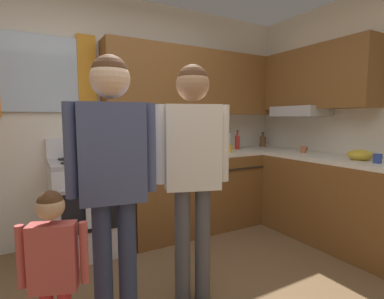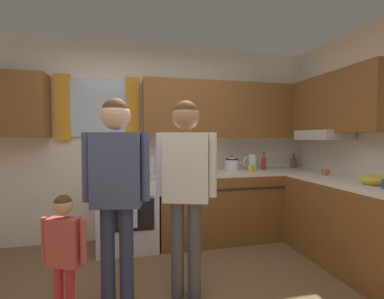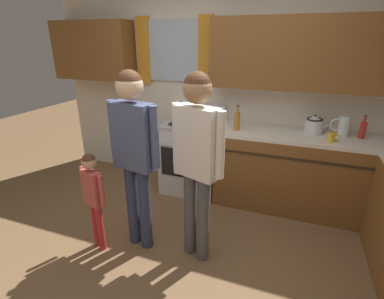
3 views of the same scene
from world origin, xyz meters
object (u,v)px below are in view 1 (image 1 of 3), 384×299
Objects in this scene: bottle_oil_amber at (148,147)px; small_child at (53,264)px; mug_cobalt_blue at (378,158)px; water_pitcher at (226,141)px; bottle_squat_brown at (263,141)px; adult_holding_child at (113,164)px; stovetop_kettle at (206,143)px; bottle_sauce_red at (237,142)px; mixing_bowl at (360,155)px; stove_oven at (90,204)px; mug_mustard_yellow at (229,148)px; cup_terracotta at (304,149)px; adult_in_plaid at (193,156)px.

small_child is (-1.00, -1.31, -0.41)m from bottle_oil_amber.
water_pitcher is (-0.54, 1.54, 0.07)m from mug_cobalt_blue.
bottle_squat_brown is 0.12× the size of adult_holding_child.
mug_cobalt_blue is at bearing -62.49° from stovetop_kettle.
bottle_sauce_red is 0.47m from stovetop_kettle.
mug_cobalt_blue is (1.63, -1.38, -0.07)m from bottle_oil_amber.
mixing_bowl is (1.69, -1.19, -0.06)m from bottle_oil_amber.
bottle_oil_amber is at bearing -171.18° from bottle_squat_brown.
bottle_sauce_red is 1.12× the size of water_pitcher.
bottle_squat_brown is (2.40, 0.18, 0.51)m from stove_oven.
bottle_oil_amber is 2.38× the size of mug_mustard_yellow.
adult_holding_child is at bearing 178.49° from mixing_bowl.
cup_terracotta is (0.42, -0.69, -0.05)m from bottle_sauce_red.
small_child is at bearing -106.68° from stove_oven.
bottle_sauce_red reaches higher than stovetop_kettle.
bottle_squat_brown is 3.27m from small_child.
water_pitcher is at bearing 46.16° from adult_in_plaid.
mug_cobalt_blue is 2.30m from adult_holding_child.
adult_holding_child is at bearing 173.59° from mug_cobalt_blue.
bottle_oil_amber is 1.16× the size of bottle_sauce_red.
bottle_sauce_red is 2.14× the size of mug_cobalt_blue.
bottle_oil_amber is at bearing -10.36° from stove_oven.
stove_oven is at bearing -178.14° from bottle_sauce_red.
adult_holding_child is at bearing -138.16° from stovetop_kettle.
cup_terracotta is at bearing -99.11° from bottle_squat_brown.
bottle_oil_amber is at bearing 52.73° from small_child.
adult_in_plaid is at bearing -162.80° from cup_terracotta.
small_child is at bearing -147.67° from mug_mustard_yellow.
cup_terracotta is 2.83m from small_child.
bottle_squat_brown is at bearing 29.40° from small_child.
bottle_sauce_red is 1.86m from adult_in_plaid.
stove_oven is 0.79m from bottle_oil_amber.
mixing_bowl is at bearing -1.51° from adult_holding_child.
bottle_oil_amber reaches higher than stove_oven.
water_pitcher is (1.10, 0.16, 0.00)m from bottle_oil_amber.
mixing_bowl is 0.14× the size of adult_holding_child.
mixing_bowl is at bearing -90.68° from cup_terracotta.
bottle_sauce_red reaches higher than water_pitcher.
adult_in_plaid reaches higher than small_child.
bottle_sauce_red is at bearing 1.86° from stove_oven.
bottle_sauce_red is 0.19m from water_pitcher.
mug_cobalt_blue is at bearing -34.02° from stove_oven.
bottle_oil_amber reaches higher than bottle_squat_brown.
cup_terracotta is 0.40× the size of stovetop_kettle.
bottle_oil_amber reaches higher than mug_mustard_yellow.
adult_holding_child is at bearing -146.27° from bottle_sauce_red.
mug_cobalt_blue is 1.63m from water_pitcher.
bottle_squat_brown is 0.75m from water_pitcher.
adult_in_plaid reaches higher than cup_terracotta.
small_child is at bearing -163.86° from cup_terracotta.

